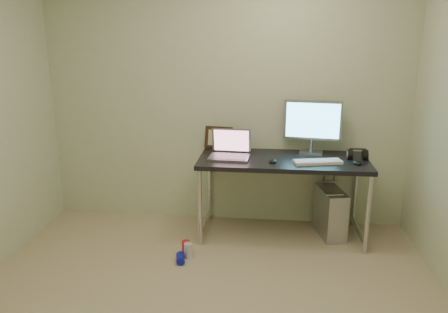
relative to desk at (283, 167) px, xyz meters
The scene contains 16 objects.
wall_back 0.87m from the desk, 149.30° to the left, with size 3.50×0.02×2.50m, color beige.
desk is the anchor object (origin of this frame).
tower_computer 0.64m from the desk, ahead, with size 0.28×0.46×0.48m.
cable_a 0.56m from the desk, 34.76° to the left, with size 0.01×0.01×0.70m, color black.
cable_b 0.63m from the desk, 27.84° to the left, with size 0.01×0.01×0.72m, color black.
can_red 1.13m from the desk, 148.79° to the right, with size 0.07×0.07×0.13m, color red.
can_white 1.13m from the desk, 145.37° to the right, with size 0.07×0.07×0.13m, color silver.
can_blue 1.22m from the desk, 143.19° to the right, with size 0.07×0.07×0.12m, color #0F17B9.
laptop 0.50m from the desk, behind, with size 0.38×0.31×0.25m.
monitor 0.50m from the desk, 38.80° to the left, with size 0.53×0.18×0.50m.
keyboard 0.33m from the desk, 21.89° to the right, with size 0.41×0.13×0.03m, color silver.
mouse_right 0.65m from the desk, ahead, with size 0.07×0.11×0.04m, color black.
mouse_left 0.19m from the desk, 124.56° to the right, with size 0.07×0.11×0.04m, color black.
headphones 0.68m from the desk, ahead, with size 0.18×0.11×0.12m.
picture_frame 0.72m from the desk, 154.74° to the left, with size 0.27×0.03×0.22m, color black.
webcam 0.51m from the desk, 141.72° to the left, with size 0.04×0.04×0.11m.
Camera 1 is at (0.44, -2.41, 1.83)m, focal length 35.00 mm.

